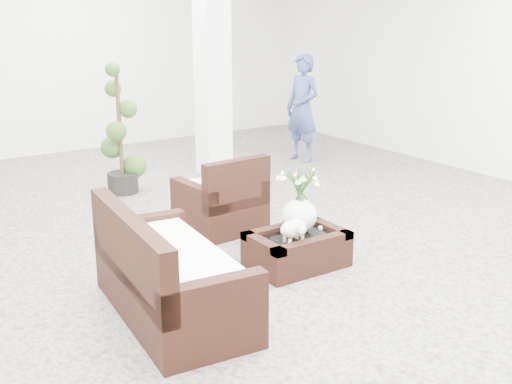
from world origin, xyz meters
TOP-DOWN VIEW (x-y plane):
  - ground at (0.00, 0.00)m, footprint 11.00×11.00m
  - column at (1.20, 2.80)m, footprint 0.40×0.40m
  - coffee_table at (0.09, -0.67)m, footprint 0.90×0.60m
  - sheep_figurine at (-0.03, -0.77)m, footprint 0.28×0.23m
  - planter_narcissus at (0.19, -0.57)m, footprint 0.44×0.44m
  - tealight at (0.39, -0.65)m, footprint 0.04×0.04m
  - armchair at (0.02, 0.65)m, footprint 0.86×0.83m
  - loveseat at (-1.34, -0.90)m, footprint 0.96×1.75m
  - topiary at (-0.31, 2.62)m, footprint 0.45×0.45m
  - shopper at (2.80, 2.76)m, footprint 0.50×0.67m

SIDE VIEW (x-z plane):
  - ground at x=0.00m, z-range 0.00..0.00m
  - coffee_table at x=0.09m, z-range 0.00..0.31m
  - tealight at x=0.39m, z-range 0.31..0.34m
  - sheep_figurine at x=-0.03m, z-range 0.31..0.52m
  - armchair at x=0.02m, z-range 0.00..0.86m
  - loveseat at x=-1.34m, z-range 0.00..0.90m
  - planter_narcissus at x=0.19m, z-range 0.31..1.11m
  - shopper at x=2.80m, z-range 0.00..1.69m
  - topiary at x=-0.31m, z-range 0.00..1.69m
  - column at x=1.20m, z-range 0.00..3.50m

